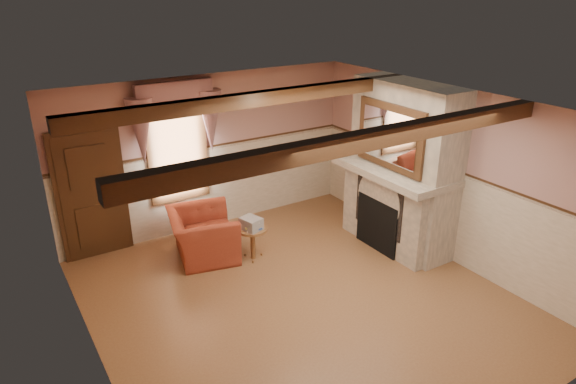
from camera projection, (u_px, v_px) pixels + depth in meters
floor at (301, 300)px, 7.38m from camera, size 5.50×6.00×0.01m
ceiling at (303, 108)px, 6.31m from camera, size 5.50×6.00×0.01m
wall_back at (209, 153)px, 9.19m from camera, size 5.50×0.02×2.80m
wall_front at (492, 332)px, 4.50m from camera, size 5.50×0.02×2.80m
wall_left at (89, 269)px, 5.48m from camera, size 0.02×6.00×2.80m
wall_right at (445, 173)px, 8.20m from camera, size 0.02×6.00×2.80m
wainscot at (302, 254)px, 7.09m from camera, size 5.50×6.00×1.50m
chair_rail at (302, 205)px, 6.81m from camera, size 5.50×6.00×0.08m
firebox at (380, 224)px, 8.66m from camera, size 0.20×0.95×0.90m
armchair at (203, 235)px, 8.44m from camera, size 1.28×1.39×0.77m
side_table at (253, 243)px, 8.40m from camera, size 0.58×0.58×0.55m
book_stack at (251, 224)px, 8.22m from camera, size 0.34×0.38×0.20m
radiator at (207, 217)px, 9.25m from camera, size 0.72×0.35×0.60m
bowl at (407, 169)px, 8.20m from camera, size 0.35×0.35×0.09m
mantel_clock at (364, 149)px, 9.00m from camera, size 0.14×0.24×0.20m
oil_lamp at (375, 151)px, 8.76m from camera, size 0.11×0.11×0.28m
candle_red at (413, 169)px, 8.09m from camera, size 0.06×0.06×0.16m
jar_yellow at (407, 168)px, 8.19m from camera, size 0.06×0.06×0.12m
fireplace at (403, 166)px, 8.51m from camera, size 0.85×2.00×2.80m
mantel at (395, 171)px, 8.44m from camera, size 1.05×2.05×0.12m
overmantel_mirror at (390, 137)px, 8.11m from camera, size 0.06×1.44×1.04m
door at (92, 196)px, 8.24m from camera, size 1.10×0.10×2.10m
window at (177, 145)px, 8.77m from camera, size 1.06×0.08×2.02m
window_drapes at (176, 112)px, 8.47m from camera, size 1.30×0.14×1.40m
ceiling_beam_front at (367, 140)px, 5.41m from camera, size 5.50×0.18×0.20m
ceiling_beam_back at (256, 99)px, 7.28m from camera, size 5.50×0.18×0.20m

